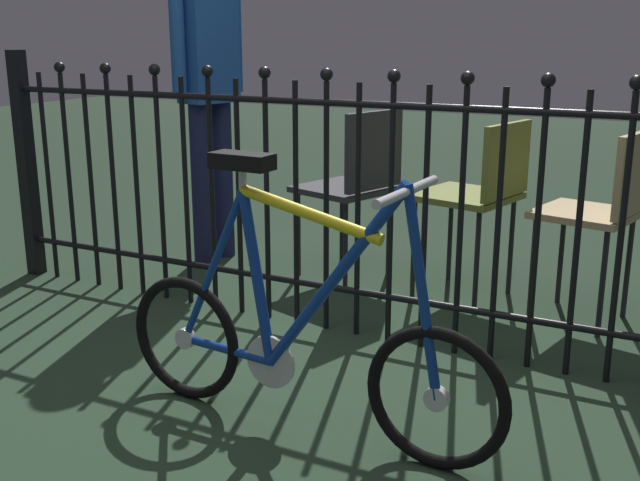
% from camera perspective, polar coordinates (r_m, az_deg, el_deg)
% --- Properties ---
extents(ground_plane, '(20.00, 20.00, 0.00)m').
position_cam_1_polar(ground_plane, '(2.71, -3.86, -12.19)').
color(ground_plane, '#223725').
extents(iron_fence, '(3.86, 0.07, 1.16)m').
position_cam_1_polar(iron_fence, '(3.16, 2.25, 3.09)').
color(iron_fence, black).
rests_on(iron_fence, ground).
extents(bicycle, '(1.37, 0.40, 0.89)m').
position_cam_1_polar(bicycle, '(2.44, -1.59, -7.25)').
color(bicycle, black).
rests_on(bicycle, ground).
extents(chair_olive, '(0.51, 0.51, 0.85)m').
position_cam_1_polar(chair_olive, '(3.68, 11.81, 3.81)').
color(chair_olive, black).
rests_on(chair_olive, ground).
extents(chair_tan, '(0.46, 0.46, 0.85)m').
position_cam_1_polar(chair_tan, '(3.50, 20.29, 2.49)').
color(chair_tan, black).
rests_on(chair_tan, ground).
extents(chair_charcoal, '(0.53, 0.52, 0.88)m').
position_cam_1_polar(chair_charcoal, '(3.91, 2.70, 4.68)').
color(chair_charcoal, black).
rests_on(chair_charcoal, ground).
extents(person_visitor, '(0.25, 0.46, 1.75)m').
position_cam_1_polar(person_visitor, '(4.26, -8.29, 12.53)').
color(person_visitor, '#191E3F').
rests_on(person_visitor, ground).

